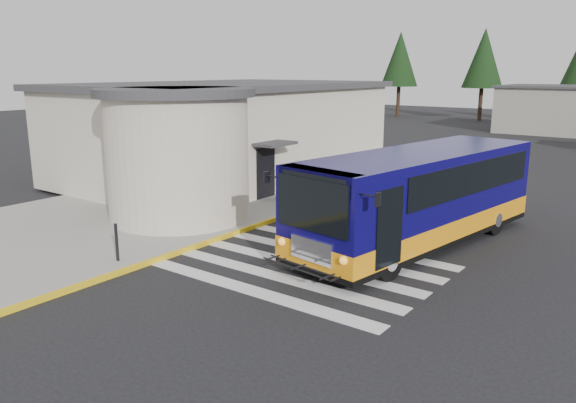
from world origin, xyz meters
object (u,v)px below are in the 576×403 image
Objects in this scene: pedestrian_a at (168,209)px; bollard at (117,242)px; transit_bus at (418,201)px; pedestrian_b at (126,204)px.

pedestrian_a is 1.54× the size of bollard.
transit_bus is 8.31m from pedestrian_a.
pedestrian_b is 4.03m from bollard.
pedestrian_a is 2.95m from bollard.
bollard is (3.03, -2.66, -0.20)m from pedestrian_b.
pedestrian_a is (-7.07, -4.34, -0.45)m from transit_bus.
pedestrian_b is 1.36× the size of bollard.
pedestrian_b is (-2.10, -0.12, -0.10)m from pedestrian_a.
transit_bus is at bearing -53.82° from pedestrian_a.
transit_bus is at bearing 104.41° from pedestrian_b.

